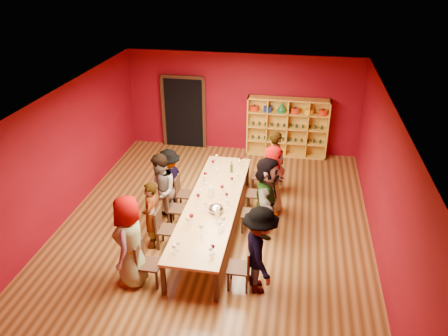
{
  "coord_description": "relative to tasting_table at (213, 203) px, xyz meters",
  "views": [
    {
      "loc": [
        1.67,
        -8.0,
        5.79
      ],
      "look_at": [
        0.09,
        0.86,
        1.15
      ],
      "focal_mm": 35.0,
      "sensor_mm": 36.0,
      "label": 1
    }
  ],
  "objects": [
    {
      "name": "wine_glass_12",
      "position": [
        0.33,
        -0.98,
        0.18
      ],
      "size": [
        0.07,
        0.07,
        0.18
      ],
      "color": "white",
      "rests_on": "tasting_table"
    },
    {
      "name": "chair_person_left_0",
      "position": [
        -0.91,
        -1.9,
        -0.2
      ],
      "size": [
        0.42,
        0.42,
        0.89
      ],
      "color": "black",
      "rests_on": "ground"
    },
    {
      "name": "wine_glass_7",
      "position": [
        -0.14,
        1.23,
        0.18
      ],
      "size": [
        0.07,
        0.07,
        0.18
      ],
      "color": "white",
      "rests_on": "tasting_table"
    },
    {
      "name": "wine_glass_9",
      "position": [
        -0.34,
        -1.89,
        0.2
      ],
      "size": [
        0.08,
        0.08,
        0.2
      ],
      "color": "white",
      "rests_on": "tasting_table"
    },
    {
      "name": "wine_glass_14",
      "position": [
        -0.09,
        -0.37,
        0.21
      ],
      "size": [
        0.09,
        0.09,
        0.22
      ],
      "color": "white",
      "rests_on": "tasting_table"
    },
    {
      "name": "shelving_unit",
      "position": [
        1.4,
        4.32,
        0.28
      ],
      "size": [
        2.4,
        0.4,
        1.8
      ],
      "color": "gold",
      "rests_on": "ground"
    },
    {
      "name": "wine_glass_21",
      "position": [
        0.35,
        -1.75,
        0.19
      ],
      "size": [
        0.08,
        0.08,
        0.19
      ],
      "color": "white",
      "rests_on": "tasting_table"
    },
    {
      "name": "wine_glass_13",
      "position": [
        -0.3,
        1.96,
        0.2
      ],
      "size": [
        0.08,
        0.08,
        0.2
      ],
      "color": "white",
      "rests_on": "tasting_table"
    },
    {
      "name": "carafe_b",
      "position": [
        0.21,
        -0.56,
        0.16
      ],
      "size": [
        0.1,
        0.1,
        0.25
      ],
      "color": "white",
      "rests_on": "tasting_table"
    },
    {
      "name": "wine_glass_16",
      "position": [
        -0.33,
        0.17,
        0.19
      ],
      "size": [
        0.08,
        0.08,
        0.19
      ],
      "color": "white",
      "rests_on": "tasting_table"
    },
    {
      "name": "person_left_3",
      "position": [
        -1.21,
        0.72,
        0.08
      ],
      "size": [
        0.56,
        1.06,
        1.56
      ],
      "primitive_type": "imported",
      "rotation": [
        0.0,
        0.0,
        -1.71
      ],
      "color": "beige",
      "rests_on": "ground"
    },
    {
      "name": "wine_glass_8",
      "position": [
        0.34,
        -0.2,
        0.21
      ],
      "size": [
        0.09,
        0.09,
        0.21
      ],
      "color": "white",
      "rests_on": "tasting_table"
    },
    {
      "name": "chair_person_right_2",
      "position": [
        0.91,
        0.15,
        -0.2
      ],
      "size": [
        0.42,
        0.42,
        0.89
      ],
      "color": "black",
      "rests_on": "ground"
    },
    {
      "name": "chair_person_right_3",
      "position": [
        0.91,
        1.02,
        -0.2
      ],
      "size": [
        0.42,
        0.42,
        0.89
      ],
      "color": "black",
      "rests_on": "ground"
    },
    {
      "name": "person_left_1",
      "position": [
        -1.17,
        -0.76,
        0.06
      ],
      "size": [
        0.5,
        0.62,
        1.51
      ],
      "primitive_type": "imported",
      "rotation": [
        0.0,
        0.0,
        -1.37
      ],
      "color": "pink",
      "rests_on": "ground"
    },
    {
      "name": "wine_glass_1",
      "position": [
        0.37,
        1.05,
        0.19
      ],
      "size": [
        0.08,
        0.08,
        0.19
      ],
      "color": "white",
      "rests_on": "tasting_table"
    },
    {
      "name": "carafe_a",
      "position": [
        -0.08,
        0.2,
        0.18
      ],
      "size": [
        0.13,
        0.13,
        0.28
      ],
      "color": "white",
      "rests_on": "tasting_table"
    },
    {
      "name": "wine_glass_4",
      "position": [
        0.28,
        0.12,
        0.19
      ],
      "size": [
        0.07,
        0.07,
        0.19
      ],
      "color": "white",
      "rests_on": "tasting_table"
    },
    {
      "name": "wine_glass_15",
      "position": [
        -0.32,
        -0.99,
        0.2
      ],
      "size": [
        0.08,
        0.08,
        0.21
      ],
      "color": "white",
      "rests_on": "tasting_table"
    },
    {
      "name": "person_left_0",
      "position": [
        -1.18,
        -1.9,
        0.22
      ],
      "size": [
        0.55,
        0.93,
        1.84
      ],
      "primitive_type": "imported",
      "rotation": [
        0.0,
        0.0,
        -1.5
      ],
      "color": "beige",
      "rests_on": "ground"
    },
    {
      "name": "wine_bottle",
      "position": [
        0.18,
        1.44,
        0.16
      ],
      "size": [
        0.09,
        0.09,
        0.29
      ],
      "color": "#153B19",
      "rests_on": "tasting_table"
    },
    {
      "name": "chair_person_left_2",
      "position": [
        -0.91,
        0.06,
        -0.2
      ],
      "size": [
        0.42,
        0.42,
        0.89
      ],
      "color": "black",
      "rests_on": "ground"
    },
    {
      "name": "chair_person_right_0",
      "position": [
        0.91,
        -1.7,
        -0.2
      ],
      "size": [
        0.42,
        0.42,
        0.89
      ],
      "color": "black",
      "rests_on": "ground"
    },
    {
      "name": "person_left_2",
      "position": [
        -1.21,
        0.06,
        0.17
      ],
      "size": [
        0.75,
        0.96,
        1.73
      ],
      "primitive_type": "imported",
      "rotation": [
        0.0,
        0.0,
        -1.18
      ],
      "color": "#4F4F54",
      "rests_on": "ground"
    },
    {
      "name": "doorway",
      "position": [
        -1.8,
        4.43,
        0.42
      ],
      "size": [
        1.4,
        0.17,
        2.3
      ],
      "color": "black",
      "rests_on": "ground"
    },
    {
      "name": "person_right_3",
      "position": [
        1.22,
        1.02,
        0.15
      ],
      "size": [
        0.64,
        0.92,
        1.71
      ],
      "primitive_type": "imported",
      "rotation": [
        0.0,
        0.0,
        1.33
      ],
      "color": "#567CB2",
      "rests_on": "ground"
    },
    {
      "name": "chair_person_right_4",
      "position": [
        0.91,
        1.95,
        -0.2
      ],
      "size": [
        0.42,
        0.42,
        0.89
      ],
      "color": "black",
      "rests_on": "ground"
    },
    {
      "name": "person_right_0",
      "position": [
        1.2,
        -1.7,
        0.18
      ],
      "size": [
        0.8,
        1.22,
        1.76
      ],
      "primitive_type": "imported",
      "rotation": [
        0.0,
        0.0,
        1.89
      ],
      "color": "#121533",
      "rests_on": "ground"
    },
    {
      "name": "wine_glass_0",
      "position": [
        0.13,
        0.4,
        0.2
      ],
      "size": [
        0.08,
        0.08,
        0.21
      ],
      "color": "white",
      "rests_on": "tasting_table"
    },
    {
      "name": "wine_glass_11",
      "position": [
        -0.33,
        0.76,
        0.21
      ],
      "size": [
        0.09,
        0.09,
        0.22
      ],
      "color": "white",
      "rests_on": "tasting_table"
    },
    {
      "name": "wine_glass_10",
      "position": [
        -0.26,
        -0.89,
        0.21
      ],
      "size": [
        0.09,
        0.09,
        0.22
      ],
      "color": "white",
      "rests_on": "tasting_table"
    },
    {
      "name": "wine_glass_18",
      "position": [
        -0.3,
        -1.76,
        0.18
      ],
      "size": [
        0.07,
        0.07,
        0.18
      ],
      "color": "white",
      "rests_on": "tasting_table"
    },
    {
      "name": "spittoon_bowl",
      "position": [
        0.14,
        -0.39,
        0.13
      ],
      "size": [
        0.33,
        0.33,
        0.18
      ],
      "primitive_type": "ellipsoid",
      "color": "silver",
      "rests_on": "tasting_table"
    },
    {
      "name": "wine_glass_17",
      "position": [
        0.38,
        -0.86,
        0.21
      ],
      "size": [
        0.09,
        0.09,
        0.22
      ],
      "color": "white",
      "rests_on": "tasting_table"
    },
    {
      "name": "wine_glass_19",
      "position": [
        0.34,
        1.7,
        0.21
      ],
      "size": [
        0.09,
        0.09,
        0.22
      ],
      "color": "white",
      "rests_on": "tasting_table"
    },
    {
      "name": "wine_glass_5",
      "position": [
        0.01,
        -1.2,
        0.21
      ],
      "size": [
        0.09,
        0.09,
        0.22
      ],
      "color": "white",
      "rests_on": "tasting_table"
    },
    {
      "name": "wine_glass_6",
      "position": [
        -0.38,
        0.95,
        0.2
      ],
      "size": [
        0.08,
        0.08,
        0.21
      ],
      "color": "white",
      "rests_on": "tasting_table"
    },
    {
      "name": "wine_glass_23",
      "position": [
        -0.32,
        -0.05,
        0.2
      ],
      "size": [
        0.08,
        0.08,
        0.2
      ],
      "color": "white",
      "rests_on": "tasting_table"
    },
    {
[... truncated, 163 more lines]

